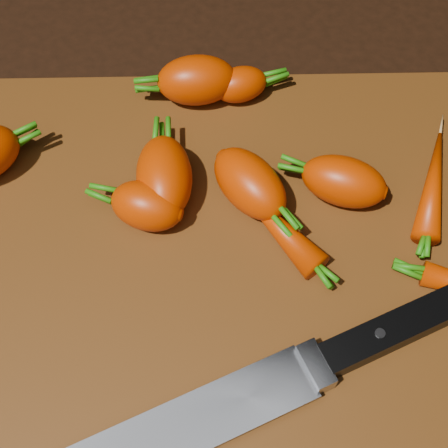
{
  "coord_description": "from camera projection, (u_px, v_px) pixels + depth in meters",
  "views": [
    {
      "loc": [
        -0.01,
        -0.26,
        0.48
      ],
      "look_at": [
        0.0,
        0.01,
        0.03
      ],
      "focal_mm": 50.0,
      "sensor_mm": 36.0,
      "label": 1
    }
  ],
  "objects": [
    {
      "name": "ground",
      "position": [
        224.0,
        254.0,
        0.55
      ],
      "size": [
        2.0,
        2.0,
        0.01
      ],
      "primitive_type": "cube",
      "color": "black"
    },
    {
      "name": "cutting_board",
      "position": [
        224.0,
        248.0,
        0.54
      ],
      "size": [
        0.5,
        0.4,
        0.01
      ],
      "primitive_type": "cube",
      "color": "#582F0E",
      "rests_on": "ground"
    },
    {
      "name": "carrot_1",
      "position": [
        147.0,
        206.0,
        0.53
      ],
      "size": [
        0.07,
        0.06,
        0.04
      ],
      "primitive_type": "ellipsoid",
      "rotation": [
        0.0,
        0.0,
        2.82
      ],
      "color": "#CE3400",
      "rests_on": "cutting_board"
    },
    {
      "name": "carrot_2",
      "position": [
        250.0,
        184.0,
        0.54
      ],
      "size": [
        0.09,
        0.09,
        0.05
      ],
      "primitive_type": "ellipsoid",
      "rotation": [
        0.0,
        0.0,
        -0.93
      ],
      "color": "#CE3400",
      "rests_on": "cutting_board"
    },
    {
      "name": "carrot_3",
      "position": [
        164.0,
        177.0,
        0.55
      ],
      "size": [
        0.05,
        0.09,
        0.05
      ],
      "primitive_type": "ellipsoid",
      "rotation": [
        0.0,
        0.0,
        1.64
      ],
      "color": "#CE3400",
      "rests_on": "cutting_board"
    },
    {
      "name": "carrot_4",
      "position": [
        197.0,
        80.0,
        0.6
      ],
      "size": [
        0.08,
        0.05,
        0.05
      ],
      "primitive_type": "ellipsoid",
      "rotation": [
        0.0,
        0.0,
        3.21
      ],
      "color": "#CE3400",
      "rests_on": "cutting_board"
    },
    {
      "name": "carrot_5",
      "position": [
        240.0,
        85.0,
        0.61
      ],
      "size": [
        0.06,
        0.05,
        0.04
      ],
      "primitive_type": "ellipsoid",
      "rotation": [
        0.0,
        0.0,
        0.27
      ],
      "color": "#CE3400",
      "rests_on": "cutting_board"
    },
    {
      "name": "carrot_6",
      "position": [
        344.0,
        181.0,
        0.55
      ],
      "size": [
        0.09,
        0.07,
        0.04
      ],
      "primitive_type": "ellipsoid",
      "rotation": [
        0.0,
        0.0,
        2.78
      ],
      "color": "#CE3400",
      "rests_on": "cutting_board"
    },
    {
      "name": "carrot_7",
      "position": [
        433.0,
        183.0,
        0.56
      ],
      "size": [
        0.06,
        0.12,
        0.02
      ],
      "primitive_type": "ellipsoid",
      "rotation": [
        0.0,
        0.0,
        1.27
      ],
      "color": "#CE3400",
      "rests_on": "cutting_board"
    },
    {
      "name": "carrot_9",
      "position": [
        275.0,
        224.0,
        0.53
      ],
      "size": [
        0.09,
        0.1,
        0.03
      ],
      "primitive_type": "ellipsoid",
      "rotation": [
        0.0,
        0.0,
        2.22
      ],
      "color": "#CE3400",
      "rests_on": "cutting_board"
    },
    {
      "name": "knife",
      "position": [
        190.0,
        425.0,
        0.45
      ],
      "size": [
        0.37,
        0.19,
        0.02
      ],
      "rotation": [
        0.0,
        0.0,
        0.41
      ],
      "color": "gray",
      "rests_on": "cutting_board"
    }
  ]
}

